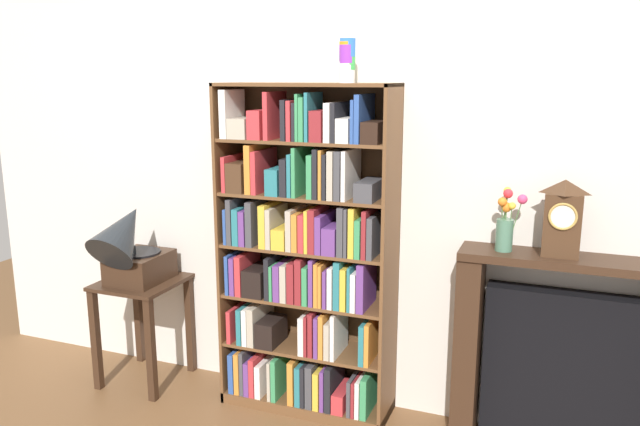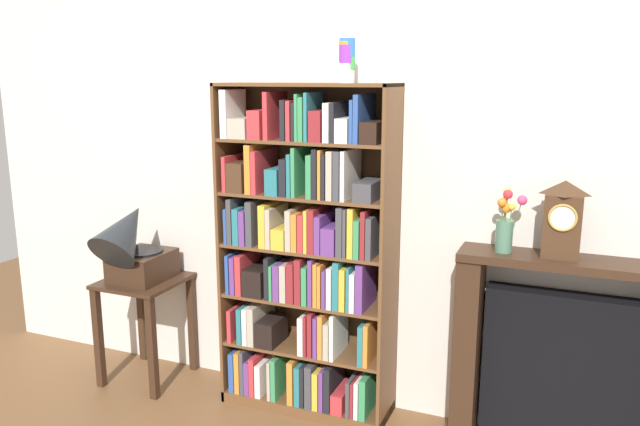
# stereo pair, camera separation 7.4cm
# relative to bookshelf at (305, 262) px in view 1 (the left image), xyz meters

# --- Properties ---
(ground_plane) EXTENTS (8.03, 6.40, 0.02)m
(ground_plane) POSITION_rel_bookshelf_xyz_m (0.01, -0.09, -0.87)
(ground_plane) COLOR brown
(wall_back) EXTENTS (5.03, 0.08, 2.62)m
(wall_back) POSITION_rel_bookshelf_xyz_m (0.16, 0.21, 0.45)
(wall_back) COLOR silver
(wall_back) RESTS_ON ground
(bookshelf) EXTENTS (0.96, 0.33, 1.82)m
(bookshelf) POSITION_rel_bookshelf_xyz_m (0.00, 0.00, 0.00)
(bookshelf) COLOR brown
(bookshelf) RESTS_ON ground
(cup_stack) EXTENTS (0.08, 0.08, 0.22)m
(cup_stack) POSITION_rel_bookshelf_xyz_m (0.24, -0.01, 1.07)
(cup_stack) COLOR white
(cup_stack) RESTS_ON bookshelf
(side_table_left) EXTENTS (0.46, 0.47, 0.65)m
(side_table_left) POSITION_rel_bookshelf_xyz_m (-1.05, -0.06, -0.39)
(side_table_left) COLOR #382316
(side_table_left) RESTS_ON ground
(gramophone) EXTENTS (0.30, 0.53, 0.56)m
(gramophone) POSITION_rel_bookshelf_xyz_m (-1.05, -0.14, 0.03)
(gramophone) COLOR #382316
(gramophone) RESTS_ON side_table_left
(fireplace_mantel) EXTENTS (1.09, 0.25, 1.02)m
(fireplace_mantel) POSITION_rel_bookshelf_xyz_m (1.38, 0.07, -0.36)
(fireplace_mantel) COLOR #382316
(fireplace_mantel) RESTS_ON ground
(mantel_clock) EXTENTS (0.17, 0.12, 0.37)m
(mantel_clock) POSITION_rel_bookshelf_xyz_m (1.30, 0.04, 0.35)
(mantel_clock) COLOR #472D1C
(mantel_clock) RESTS_ON fireplace_mantel
(flower_vase) EXTENTS (0.14, 0.10, 0.31)m
(flower_vase) POSITION_rel_bookshelf_xyz_m (1.04, 0.05, 0.30)
(flower_vase) COLOR #4C7A60
(flower_vase) RESTS_ON fireplace_mantel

